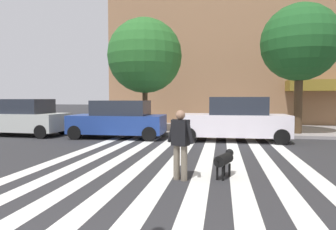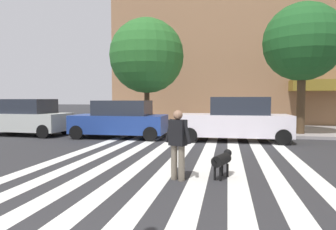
{
  "view_description": "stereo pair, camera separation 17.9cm",
  "coord_description": "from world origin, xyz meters",
  "px_view_note": "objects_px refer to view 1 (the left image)",
  "views": [
    {
      "loc": [
        1.93,
        -1.74,
        1.91
      ],
      "look_at": [
        0.09,
        8.03,
        1.34
      ],
      "focal_mm": 30.6,
      "sensor_mm": 36.0,
      "label": 1
    },
    {
      "loc": [
        2.11,
        -1.7,
        1.91
      ],
      "look_at": [
        0.09,
        8.03,
        1.34
      ],
      "focal_mm": 30.6,
      "sensor_mm": 36.0,
      "label": 2
    }
  ],
  "objects_px": {
    "parked_car_near_curb": "(24,118)",
    "parked_car_third_in_line": "(234,120)",
    "street_tree_nearest": "(145,56)",
    "pedestrian_dog_walker": "(180,141)",
    "street_tree_middle": "(300,43)",
    "dog_on_leash": "(224,159)",
    "parked_car_behind_first": "(119,120)"
  },
  "relations": [
    {
      "from": "street_tree_nearest",
      "to": "pedestrian_dog_walker",
      "type": "bearing_deg",
      "value": -69.62
    },
    {
      "from": "parked_car_behind_first",
      "to": "parked_car_third_in_line",
      "type": "distance_m",
      "value": 5.46
    },
    {
      "from": "parked_car_behind_first",
      "to": "dog_on_leash",
      "type": "height_order",
      "value": "parked_car_behind_first"
    },
    {
      "from": "parked_car_near_curb",
      "to": "street_tree_nearest",
      "type": "relative_size",
      "value": 0.72
    },
    {
      "from": "parked_car_near_curb",
      "to": "street_tree_nearest",
      "type": "height_order",
      "value": "street_tree_nearest"
    },
    {
      "from": "parked_car_behind_first",
      "to": "parked_car_near_curb",
      "type": "bearing_deg",
      "value": -179.97
    },
    {
      "from": "parked_car_behind_first",
      "to": "street_tree_middle",
      "type": "distance_m",
      "value": 9.78
    },
    {
      "from": "street_tree_nearest",
      "to": "dog_on_leash",
      "type": "relative_size",
      "value": 6.19
    },
    {
      "from": "street_tree_middle",
      "to": "dog_on_leash",
      "type": "xyz_separation_m",
      "value": [
        -3.71,
        -8.51,
        -4.24
      ]
    },
    {
      "from": "dog_on_leash",
      "to": "street_tree_nearest",
      "type": "bearing_deg",
      "value": 117.1
    },
    {
      "from": "parked_car_third_in_line",
      "to": "pedestrian_dog_walker",
      "type": "xyz_separation_m",
      "value": [
        -1.48,
        -6.62,
        -0.01
      ]
    },
    {
      "from": "parked_car_near_curb",
      "to": "pedestrian_dog_walker",
      "type": "relative_size",
      "value": 2.67
    },
    {
      "from": "parked_car_behind_first",
      "to": "street_tree_middle",
      "type": "relative_size",
      "value": 0.7
    },
    {
      "from": "parked_car_behind_first",
      "to": "street_tree_nearest",
      "type": "xyz_separation_m",
      "value": [
        0.76,
        2.07,
        3.34
      ]
    },
    {
      "from": "street_tree_nearest",
      "to": "street_tree_middle",
      "type": "relative_size",
      "value": 0.94
    },
    {
      "from": "parked_car_near_curb",
      "to": "parked_car_third_in_line",
      "type": "relative_size",
      "value": 0.9
    },
    {
      "from": "parked_car_near_curb",
      "to": "street_tree_middle",
      "type": "xyz_separation_m",
      "value": [
        13.89,
        2.29,
        3.78
      ]
    },
    {
      "from": "parked_car_behind_first",
      "to": "dog_on_leash",
      "type": "distance_m",
      "value": 7.99
    },
    {
      "from": "parked_car_third_in_line",
      "to": "dog_on_leash",
      "type": "height_order",
      "value": "parked_car_third_in_line"
    },
    {
      "from": "parked_car_near_curb",
      "to": "parked_car_behind_first",
      "type": "height_order",
      "value": "parked_car_near_curb"
    },
    {
      "from": "pedestrian_dog_walker",
      "to": "street_tree_middle",
      "type": "bearing_deg",
      "value": 62.01
    },
    {
      "from": "street_tree_middle",
      "to": "parked_car_near_curb",
      "type": "bearing_deg",
      "value": -170.64
    },
    {
      "from": "street_tree_middle",
      "to": "parked_car_third_in_line",
      "type": "bearing_deg",
      "value": -144.91
    },
    {
      "from": "parked_car_third_in_line",
      "to": "street_tree_nearest",
      "type": "height_order",
      "value": "street_tree_nearest"
    },
    {
      "from": "parked_car_behind_first",
      "to": "dog_on_leash",
      "type": "relative_size",
      "value": 4.62
    },
    {
      "from": "parked_car_third_in_line",
      "to": "street_tree_nearest",
      "type": "relative_size",
      "value": 0.79
    },
    {
      "from": "street_tree_nearest",
      "to": "dog_on_leash",
      "type": "height_order",
      "value": "street_tree_nearest"
    },
    {
      "from": "street_tree_nearest",
      "to": "parked_car_behind_first",
      "type": "bearing_deg",
      "value": -110.03
    },
    {
      "from": "parked_car_third_in_line",
      "to": "street_tree_middle",
      "type": "distance_m",
      "value": 5.46
    },
    {
      "from": "parked_car_near_curb",
      "to": "street_tree_middle",
      "type": "bearing_deg",
      "value": 9.36
    },
    {
      "from": "pedestrian_dog_walker",
      "to": "street_tree_nearest",
      "type": "bearing_deg",
      "value": 110.38
    },
    {
      "from": "parked_car_near_curb",
      "to": "parked_car_third_in_line",
      "type": "height_order",
      "value": "parked_car_third_in_line"
    }
  ]
}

